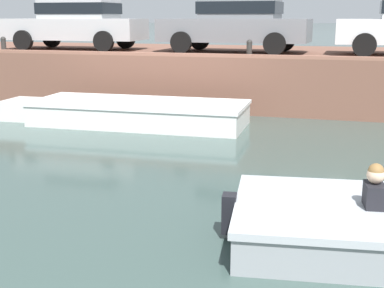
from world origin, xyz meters
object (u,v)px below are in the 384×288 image
(mooring_bollard_west, at_px, (4,44))
(mooring_bollard_mid, at_px, (249,48))
(boat_moored_west_white, at_px, (129,113))
(car_left_inner_grey, at_px, (237,22))
(car_leftmost_silver, at_px, (77,22))

(mooring_bollard_west, xyz_separation_m, mooring_bollard_mid, (7.16, 0.00, 0.00))
(boat_moored_west_white, bearing_deg, mooring_bollard_mid, 40.61)
(car_left_inner_grey, xyz_separation_m, mooring_bollard_mid, (0.70, -1.82, -0.61))
(car_leftmost_silver, distance_m, mooring_bollard_mid, 6.06)
(mooring_bollard_west, distance_m, mooring_bollard_mid, 7.16)
(car_leftmost_silver, bearing_deg, mooring_bollard_mid, -17.62)
(car_left_inner_grey, distance_m, mooring_bollard_west, 6.73)
(boat_moored_west_white, relative_size, mooring_bollard_west, 13.38)
(car_leftmost_silver, xyz_separation_m, mooring_bollard_mid, (5.75, -1.83, -0.61))
(car_left_inner_grey, distance_m, mooring_bollard_mid, 2.05)
(car_leftmost_silver, relative_size, mooring_bollard_west, 9.67)
(car_leftmost_silver, bearing_deg, car_left_inner_grey, -0.04)
(car_leftmost_silver, height_order, mooring_bollard_west, car_leftmost_silver)
(car_left_inner_grey, relative_size, mooring_bollard_west, 9.64)
(car_leftmost_silver, height_order, mooring_bollard_mid, car_leftmost_silver)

